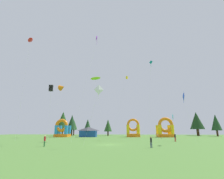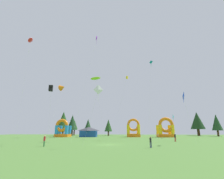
{
  "view_description": "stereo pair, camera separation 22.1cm",
  "coord_description": "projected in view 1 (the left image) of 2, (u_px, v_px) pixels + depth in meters",
  "views": [
    {
      "loc": [
        2.52,
        -31.65,
        2.73
      ],
      "look_at": [
        0.0,
        11.02,
        13.08
      ],
      "focal_mm": 26.4,
      "sensor_mm": 36.0,
      "label": 1
    },
    {
      "loc": [
        2.74,
        -31.64,
        2.73
      ],
      "look_at": [
        0.0,
        11.02,
        13.08
      ],
      "focal_mm": 26.4,
      "sensor_mm": 36.0,
      "label": 2
    }
  ],
  "objects": [
    {
      "name": "ground_plane",
      "position": [
        108.0,
        145.0,
        30.21
      ],
      "size": [
        120.0,
        120.0,
        0.0
      ],
      "primitive_type": "plane",
      "color": "#548438"
    },
    {
      "name": "kite_cyan_diamond",
      "position": [
        173.0,
        117.0,
        53.73
      ],
      "size": [
        2.18,
        1.9,
        7.33
      ],
      "color": "#19B7CC",
      "rests_on": "ground_plane"
    },
    {
      "name": "kite_purple_diamond",
      "position": [
        97.0,
        39.0,
        41.91
      ],
      "size": [
        4.29,
        4.68,
        25.85
      ],
      "color": "purple",
      "rests_on": "ground_plane"
    },
    {
      "name": "kite_teal_diamond",
      "position": [
        151.0,
        64.0,
        50.75
      ],
      "size": [
        0.78,
        10.58,
        23.27
      ],
      "color": "#0C7F7A",
      "rests_on": "ground_plane"
    },
    {
      "name": "kite_red_parafoil",
      "position": [
        30.0,
        40.0,
        37.49
      ],
      "size": [
        4.12,
        5.27,
        23.07
      ],
      "color": "red",
      "rests_on": "ground_plane"
    },
    {
      "name": "kite_lime_parafoil",
      "position": [
        96.0,
        78.0,
        42.88
      ],
      "size": [
        4.02,
        1.15,
        16.23
      ],
      "color": "#8CD826",
      "rests_on": "ground_plane"
    },
    {
      "name": "kite_yellow_box",
      "position": [
        127.0,
        78.0,
        53.27
      ],
      "size": [
        5.45,
        3.04,
        19.44
      ],
      "color": "yellow",
      "rests_on": "ground_plane"
    },
    {
      "name": "kite_orange_delta",
      "position": [
        62.0,
        87.0,
        60.96
      ],
      "size": [
        3.35,
        6.52,
        19.09
      ],
      "color": "orange",
      "rests_on": "ground_plane"
    },
    {
      "name": "kite_white_diamond",
      "position": [
        99.0,
        90.0,
        26.93
      ],
      "size": [
        3.27,
        1.85,
        9.58
      ],
      "color": "white",
      "rests_on": "ground_plane"
    },
    {
      "name": "kite_black_box",
      "position": [
        51.0,
        88.0,
        32.41
      ],
      "size": [
        1.18,
        2.99,
        11.21
      ],
      "color": "black",
      "rests_on": "ground_plane"
    },
    {
      "name": "kite_blue_diamond",
      "position": [
        183.0,
        97.0,
        32.19
      ],
      "size": [
        2.57,
        2.1,
        9.59
      ],
      "color": "blue",
      "rests_on": "ground_plane"
    },
    {
      "name": "person_near_camera",
      "position": [
        151.0,
        141.0,
        25.12
      ],
      "size": [
        0.31,
        0.31,
        1.66
      ],
      "rotation": [
        0.0,
        0.0,
        6.2
      ],
      "color": "navy",
      "rests_on": "ground_plane"
    },
    {
      "name": "person_midfield",
      "position": [
        45.0,
        140.0,
        26.96
      ],
      "size": [
        0.44,
        0.44,
        1.8
      ],
      "rotation": [
        0.0,
        0.0,
        2.39
      ],
      "color": "#33723F",
      "rests_on": "ground_plane"
    },
    {
      "name": "person_left_edge",
      "position": [
        175.0,
        137.0,
        37.56
      ],
      "size": [
        0.43,
        0.43,
        1.85
      ],
      "rotation": [
        0.0,
        0.0,
        2.64
      ],
      "color": "#B21E26",
      "rests_on": "ground_plane"
    },
    {
      "name": "inflatable_red_slide",
      "position": [
        62.0,
        130.0,
        60.63
      ],
      "size": [
        4.96,
        4.86,
        6.44
      ],
      "color": "orange",
      "rests_on": "ground_plane"
    },
    {
      "name": "inflatable_blue_arch",
      "position": [
        133.0,
        130.0,
        60.63
      ],
      "size": [
        4.76,
        3.65,
        6.59
      ],
      "color": "orange",
      "rests_on": "ground_plane"
    },
    {
      "name": "inflatable_yellow_castle",
      "position": [
        165.0,
        130.0,
        59.72
      ],
      "size": [
        5.71,
        4.89,
        6.98
      ],
      "color": "orange",
      "rests_on": "ground_plane"
    },
    {
      "name": "festival_tent",
      "position": [
        88.0,
        132.0,
        60.99
      ],
      "size": [
        6.01,
        3.8,
        3.58
      ],
      "color": "#19478C",
      "rests_on": "ground_plane"
    },
    {
      "name": "tree_row_0",
      "position": [
        63.0,
        120.0,
        73.14
      ],
      "size": [
        5.57,
        5.57,
        10.43
      ],
      "color": "#4C331E",
      "rests_on": "ground_plane"
    },
    {
      "name": "tree_row_1",
      "position": [
        72.0,
        122.0,
        75.27
      ],
      "size": [
        4.55,
        4.55,
        9.18
      ],
      "color": "#4C331E",
      "rests_on": "ground_plane"
    },
    {
      "name": "tree_row_2",
      "position": [
        74.0,
        125.0,
        76.74
      ],
      "size": [
        3.05,
        3.05,
        6.86
      ],
      "color": "#4C331E",
      "rests_on": "ground_plane"
    },
    {
      "name": "tree_row_3",
      "position": [
        88.0,
        125.0,
        71.68
      ],
      "size": [
        3.56,
        3.56,
        7.09
      ],
      "color": "#4C331E",
      "rests_on": "ground_plane"
    },
    {
      "name": "tree_row_4",
      "position": [
        108.0,
        125.0,
        73.09
      ],
      "size": [
        3.46,
        3.46,
        7.02
      ],
      "color": "#4C331E",
      "rests_on": "ground_plane"
    },
    {
      "name": "tree_row_5",
      "position": [
        197.0,
        121.0,
        72.72
      ],
      "size": [
        5.97,
        5.97,
        10.18
      ],
      "color": "#4C331E",
      "rests_on": "ground_plane"
    },
    {
      "name": "tree_row_6",
      "position": [
        216.0,
        122.0,
        68.04
      ],
      "size": [
        3.97,
        3.97,
        8.84
      ],
      "color": "#4C331E",
      "rests_on": "ground_plane"
    }
  ]
}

